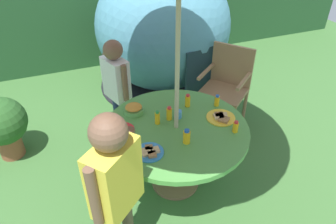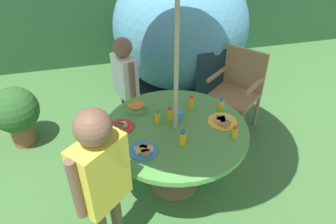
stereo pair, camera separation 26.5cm
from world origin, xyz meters
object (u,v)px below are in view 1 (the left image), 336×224
Objects in this scene: plate_back_edge at (221,117)px; wooden_chair at (227,82)px; dome_tent at (163,27)px; plate_front_edge at (122,130)px; juice_bottle_mid_left at (187,137)px; juice_bottle_center_back at (188,101)px; child_in_white_shirt at (116,79)px; cup_near at (178,114)px; juice_bottle_near_right at (217,101)px; juice_bottle_near_left at (169,114)px; garden_table at (176,138)px; juice_bottle_center_front at (157,118)px; snack_bowl at (134,109)px; plate_far_right at (150,152)px; potted_plant at (3,124)px; juice_bottle_far_left at (236,127)px; child_in_yellow_shirt at (115,179)px.

wooden_chair is at bearing 55.91° from plate_back_edge.
wooden_chair is 1.23m from dome_tent.
plate_front_edge is 1.72× the size of juice_bottle_mid_left.
wooden_chair is 4.25× the size of plate_front_edge.
dome_tent is at bearing 77.32° from juice_bottle_center_back.
cup_near is at bearing 6.92° from child_in_white_shirt.
juice_bottle_center_back is at bearing 161.24° from juice_bottle_near_right.
wooden_chair is 7.26× the size of juice_bottle_near_left.
juice_bottle_center_front is at bearing 140.67° from garden_table.
snack_bowl is 0.79× the size of plate_far_right.
potted_plant is 5.45× the size of juice_bottle_center_front.
cup_near is at bearing 4.72° from juice_bottle_center_front.
dome_tent is at bearing 73.61° from cup_near.
dome_tent is 2.19m from juice_bottle_mid_left.
wooden_chair is 1.56m from plate_front_edge.
plate_back_edge is 2.40× the size of juice_bottle_far_left.
potted_plant is at bearing 140.64° from juice_bottle_mid_left.
juice_bottle_near_right is at bearing 19.64° from garden_table.
wooden_chair reaches higher than juice_bottle_center_front.
juice_bottle_center_front is at bearing -6.39° from child_in_white_shirt.
garden_table is 4.87× the size of plate_back_edge.
plate_far_right is (0.33, 0.33, -0.16)m from child_in_yellow_shirt.
juice_bottle_near_left reaches higher than plate_back_edge.
child_in_white_shirt is 0.87× the size of child_in_yellow_shirt.
plate_back_edge is 2.01× the size of juice_bottle_mid_left.
wooden_chair reaches higher than juice_bottle_near_right.
plate_front_edge is at bearing 178.36° from juice_bottle_center_front.
plate_back_edge is 0.46m from juice_bottle_near_left.
cup_near is (-0.52, -1.77, -0.12)m from dome_tent.
garden_table is 0.25m from juice_bottle_center_front.
snack_bowl is at bearing 170.79° from juice_bottle_center_back.
child_in_yellow_shirt is 1.35m from juice_bottle_near_right.
juice_bottle_near_right is at bearing -7.84° from child_in_yellow_shirt.
juice_bottle_center_back is (-0.37, -1.64, -0.10)m from dome_tent.
juice_bottle_center_front is at bearing -33.58° from potted_plant.
juice_bottle_near_right is (0.78, -0.73, -0.01)m from child_in_white_shirt.
child_in_yellow_shirt is 1.14m from juice_bottle_far_left.
juice_bottle_center_front is (-0.61, -0.06, 0.01)m from juice_bottle_near_right.
juice_bottle_center_back is 1.79× the size of cup_near.
juice_bottle_center_front is (-0.57, 0.34, 0.01)m from juice_bottle_far_left.
juice_bottle_far_left is (-0.15, -2.13, -0.11)m from dome_tent.
garden_table is 11.10× the size of juice_bottle_near_right.
potted_plant is 0.59× the size of child_in_white_shirt.
child_in_white_shirt is at bearing 89.43° from plate_far_right.
cup_near is at bearing 79.50° from juice_bottle_mid_left.
juice_bottle_near_left is at bearing 49.82° from plate_far_right.
juice_bottle_center_back reaches higher than plate_back_edge.
juice_bottle_mid_left is (1.48, -1.22, 0.33)m from potted_plant.
juice_bottle_center_back is (0.35, 0.15, -0.00)m from juice_bottle_center_front.
garden_table is at bearing -118.54° from cup_near.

